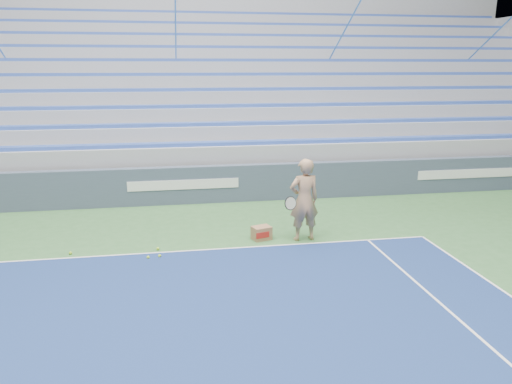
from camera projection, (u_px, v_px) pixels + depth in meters
sponsor_barrier at (184, 185)px, 14.62m from camera, size 30.00×0.32×1.10m
bleachers at (178, 107)px, 19.64m from camera, size 31.00×9.15×7.30m
tennis_player at (304, 200)px, 11.43m from camera, size 0.98×0.88×1.93m
ball_box at (262, 233)px, 11.65m from camera, size 0.49×0.43×0.31m
tennis_ball_0 at (160, 256)px, 10.58m from camera, size 0.07×0.07×0.07m
tennis_ball_1 at (148, 257)px, 10.50m from camera, size 0.07×0.07×0.07m
tennis_ball_2 at (158, 249)px, 10.99m from camera, size 0.07×0.07×0.07m
tennis_ball_3 at (70, 253)px, 10.74m from camera, size 0.07×0.07×0.07m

